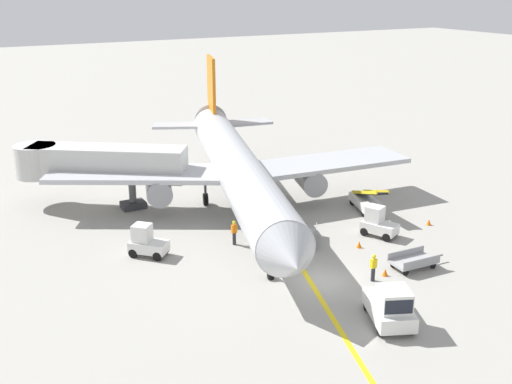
{
  "coord_description": "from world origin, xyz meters",
  "views": [
    {
      "loc": [
        -18.97,
        -27.25,
        16.85
      ],
      "look_at": [
        0.78,
        9.68,
        2.5
      ],
      "focal_mm": 43.65,
      "sensor_mm": 36.0,
      "label": 1
    }
  ],
  "objects_px": {
    "jet_bridge": "(91,163)",
    "ground_crew_marshaller": "(373,267)",
    "safety_cone_wingtip_right": "(429,222)",
    "ground_crew_wing_walker": "(234,232)",
    "safety_cone_nose_left": "(385,272)",
    "airliner": "(236,167)",
    "safety_cone_nose_right": "(267,241)",
    "baggage_cart_empty_trailing": "(305,236)",
    "baggage_cart_loaded": "(414,261)",
    "safety_cone_wingtip_left": "(359,244)",
    "pushback_tug": "(391,307)",
    "baggage_tug_by_cargo_door": "(378,223)",
    "belt_loader_forward_hold": "(367,201)",
    "baggage_tug_near_wing": "(146,242)"
  },
  "relations": [
    {
      "from": "pushback_tug",
      "to": "ground_crew_marshaller",
      "type": "height_order",
      "value": "pushback_tug"
    },
    {
      "from": "pushback_tug",
      "to": "baggage_tug_by_cargo_door",
      "type": "relative_size",
      "value": 1.49
    },
    {
      "from": "airliner",
      "to": "safety_cone_nose_right",
      "type": "relative_size",
      "value": 78.7
    },
    {
      "from": "ground_crew_wing_walker",
      "to": "safety_cone_nose_left",
      "type": "distance_m",
      "value": 10.33
    },
    {
      "from": "safety_cone_nose_right",
      "to": "baggage_tug_near_wing",
      "type": "bearing_deg",
      "value": 165.42
    },
    {
      "from": "safety_cone_wingtip_left",
      "to": "safety_cone_wingtip_right",
      "type": "bearing_deg",
      "value": 7.04
    },
    {
      "from": "ground_crew_wing_walker",
      "to": "safety_cone_nose_right",
      "type": "height_order",
      "value": "ground_crew_wing_walker"
    },
    {
      "from": "ground_crew_marshaller",
      "to": "safety_cone_nose_right",
      "type": "distance_m",
      "value": 8.24
    },
    {
      "from": "baggage_cart_loaded",
      "to": "safety_cone_wingtip_right",
      "type": "xyz_separation_m",
      "value": [
        5.83,
        4.92,
        -0.25
      ]
    },
    {
      "from": "jet_bridge",
      "to": "safety_cone_wingtip_right",
      "type": "relative_size",
      "value": 27.31
    },
    {
      "from": "airliner",
      "to": "safety_cone_wingtip_left",
      "type": "height_order",
      "value": "airliner"
    },
    {
      "from": "ground_crew_wing_walker",
      "to": "safety_cone_nose_right",
      "type": "distance_m",
      "value": 2.3
    },
    {
      "from": "baggage_cart_loaded",
      "to": "safety_cone_nose_left",
      "type": "xyz_separation_m",
      "value": [
        -2.21,
        -0.01,
        -0.25
      ]
    },
    {
      "from": "baggage_cart_loaded",
      "to": "safety_cone_nose_right",
      "type": "bearing_deg",
      "value": 129.31
    },
    {
      "from": "airliner",
      "to": "baggage_tug_by_cargo_door",
      "type": "xyz_separation_m",
      "value": [
        6.3,
        -9.29,
        -2.49
      ]
    },
    {
      "from": "baggage_tug_near_wing",
      "to": "belt_loader_forward_hold",
      "type": "height_order",
      "value": "belt_loader_forward_hold"
    },
    {
      "from": "jet_bridge",
      "to": "pushback_tug",
      "type": "distance_m",
      "value": 26.38
    },
    {
      "from": "baggage_cart_empty_trailing",
      "to": "safety_cone_nose_right",
      "type": "xyz_separation_m",
      "value": [
        -2.36,
        1.05,
        -0.25
      ]
    },
    {
      "from": "safety_cone_nose_right",
      "to": "safety_cone_wingtip_right",
      "type": "bearing_deg",
      "value": -12.18
    },
    {
      "from": "ground_crew_marshaller",
      "to": "safety_cone_wingtip_left",
      "type": "height_order",
      "value": "ground_crew_marshaller"
    },
    {
      "from": "safety_cone_nose_left",
      "to": "safety_cone_wingtip_left",
      "type": "bearing_deg",
      "value": 74.3
    },
    {
      "from": "pushback_tug",
      "to": "baggage_cart_empty_trailing",
      "type": "xyz_separation_m",
      "value": [
        1.77,
        10.91,
        -0.53
      ]
    },
    {
      "from": "safety_cone_wingtip_left",
      "to": "pushback_tug",
      "type": "bearing_deg",
      "value": -117.81
    },
    {
      "from": "pushback_tug",
      "to": "safety_cone_nose_right",
      "type": "distance_m",
      "value": 11.99
    },
    {
      "from": "pushback_tug",
      "to": "belt_loader_forward_hold",
      "type": "height_order",
      "value": "belt_loader_forward_hold"
    },
    {
      "from": "baggage_cart_loaded",
      "to": "safety_cone_nose_right",
      "type": "xyz_separation_m",
      "value": [
        -6.14,
        7.5,
        -0.25
      ]
    },
    {
      "from": "ground_crew_marshaller",
      "to": "safety_cone_nose_right",
      "type": "relative_size",
      "value": 3.86
    },
    {
      "from": "belt_loader_forward_hold",
      "to": "baggage_cart_loaded",
      "type": "distance_m",
      "value": 10.14
    },
    {
      "from": "baggage_tug_by_cargo_door",
      "to": "safety_cone_wingtip_left",
      "type": "bearing_deg",
      "value": -155.92
    },
    {
      "from": "airliner",
      "to": "pushback_tug",
      "type": "height_order",
      "value": "airliner"
    },
    {
      "from": "belt_loader_forward_hold",
      "to": "baggage_cart_empty_trailing",
      "type": "relative_size",
      "value": 1.44
    },
    {
      "from": "baggage_cart_empty_trailing",
      "to": "airliner",
      "type": "bearing_deg",
      "value": 98.77
    },
    {
      "from": "belt_loader_forward_hold",
      "to": "safety_cone_nose_right",
      "type": "xyz_separation_m",
      "value": [
        -9.83,
        -1.94,
        -0.56
      ]
    },
    {
      "from": "baggage_cart_loaded",
      "to": "ground_crew_marshaller",
      "type": "distance_m",
      "value": 3.32
    },
    {
      "from": "safety_cone_nose_right",
      "to": "airliner",
      "type": "bearing_deg",
      "value": 80.67
    },
    {
      "from": "safety_cone_wingtip_left",
      "to": "baggage_cart_loaded",
      "type": "bearing_deg",
      "value": -75.37
    },
    {
      "from": "jet_bridge",
      "to": "baggage_cart_loaded",
      "type": "relative_size",
      "value": 3.18
    },
    {
      "from": "safety_cone_wingtip_right",
      "to": "ground_crew_wing_walker",
      "type": "bearing_deg",
      "value": 165.9
    },
    {
      "from": "airliner",
      "to": "safety_cone_wingtip_left",
      "type": "bearing_deg",
      "value": -69.1
    },
    {
      "from": "airliner",
      "to": "belt_loader_forward_hold",
      "type": "height_order",
      "value": "airliner"
    },
    {
      "from": "jet_bridge",
      "to": "ground_crew_marshaller",
      "type": "bearing_deg",
      "value": -61.13
    },
    {
      "from": "pushback_tug",
      "to": "baggage_tug_by_cargo_door",
      "type": "height_order",
      "value": "pushback_tug"
    },
    {
      "from": "safety_cone_wingtip_left",
      "to": "safety_cone_wingtip_right",
      "type": "height_order",
      "value": "same"
    },
    {
      "from": "pushback_tug",
      "to": "safety_cone_nose_right",
      "type": "xyz_separation_m",
      "value": [
        -0.59,
        11.95,
        -0.77
      ]
    },
    {
      "from": "jet_bridge",
      "to": "safety_cone_nose_right",
      "type": "distance_m",
      "value": 15.6
    },
    {
      "from": "safety_cone_nose_right",
      "to": "baggage_cart_loaded",
      "type": "bearing_deg",
      "value": -50.69
    },
    {
      "from": "jet_bridge",
      "to": "safety_cone_wingtip_right",
      "type": "distance_m",
      "value": 25.69
    },
    {
      "from": "baggage_cart_empty_trailing",
      "to": "safety_cone_wingtip_right",
      "type": "height_order",
      "value": "baggage_cart_empty_trailing"
    },
    {
      "from": "airliner",
      "to": "safety_cone_wingtip_left",
      "type": "distance_m",
      "value": 11.52
    },
    {
      "from": "pushback_tug",
      "to": "baggage_tug_by_cargo_door",
      "type": "distance_m",
      "value": 11.76
    }
  ]
}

